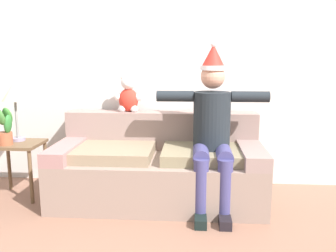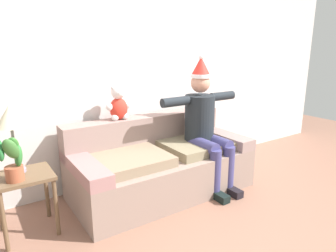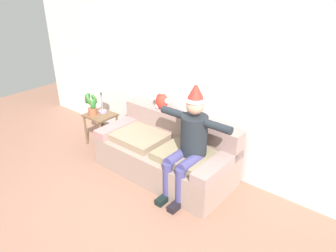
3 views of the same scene
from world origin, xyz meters
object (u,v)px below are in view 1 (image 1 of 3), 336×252
Objects in this scene: couch at (159,167)px; person_seated at (212,126)px; side_table at (18,153)px; table_lamp at (15,95)px; teddy_bear at (128,95)px; potted_plant at (3,125)px.

person_seated reaches higher than couch.
table_lamp reaches higher than side_table.
couch is 3.37× the size of table_lamp.
teddy_bear is 0.98× the size of potted_plant.
table_lamp reaches higher than couch.
potted_plant is at bearing -159.07° from teddy_bear.
person_seated is 0.98m from teddy_bear.
potted_plant is (-1.96, 0.03, -0.03)m from person_seated.
table_lamp reaches higher than potted_plant.
person_seated is 1.96m from potted_plant.
person_seated reaches higher than table_lamp.
couch is 3.57× the size of side_table.
table_lamp is 0.33m from potted_plant.
potted_plant is at bearing -128.73° from side_table.
potted_plant is (-1.12, -0.43, -0.25)m from teddy_bear.
couch is 1.58m from table_lamp.
teddy_bear is at bearing 151.55° from person_seated.
table_lamp is at bearing 174.01° from person_seated.
teddy_bear is at bearing 13.23° from table_lamp.
side_table is 0.57m from table_lamp.
potted_plant is (-0.07, -0.09, 0.29)m from side_table.
table_lamp is at bearing 178.50° from couch.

